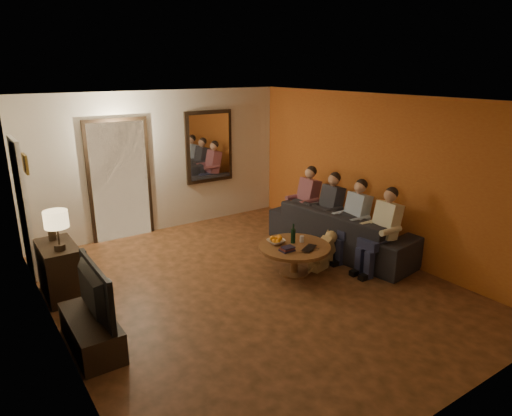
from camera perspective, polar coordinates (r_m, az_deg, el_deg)
floor at (r=6.57m, az=-0.70°, el=-9.87°), size 5.00×6.00×0.01m
ceiling at (r=5.86m, az=-0.80°, el=13.39°), size 5.00×6.00×0.01m
back_wall at (r=8.68m, az=-11.80°, el=5.62°), size 5.00×0.02×2.60m
front_wall at (r=4.10m, az=23.40°, el=-8.70°), size 5.00×0.02×2.60m
left_wall at (r=5.21m, az=-24.34°, el=-3.32°), size 0.02×6.00×2.60m
right_wall at (r=7.71m, az=14.98°, el=3.96°), size 0.02×6.00×2.60m
orange_accent at (r=7.70m, az=14.93°, el=3.95°), size 0.01×6.00×2.60m
kitchen_doorway at (r=8.45m, az=-16.65°, el=3.21°), size 1.00×0.06×2.10m
door_trim at (r=8.44m, az=-16.63°, el=3.20°), size 1.12×0.04×2.22m
fridge_glimpse at (r=8.57m, az=-14.99°, el=2.50°), size 0.45×0.03×1.70m
mirror_frame at (r=9.03m, az=-5.89°, el=7.63°), size 1.00×0.05×1.40m
mirror_glass at (r=9.00m, az=-5.80°, el=7.60°), size 0.86×0.02×1.26m
white_door at (r=7.48m, az=-27.08°, el=0.01°), size 0.06×0.85×2.04m
framed_art at (r=6.33m, az=-26.90°, el=4.96°), size 0.03×0.28×0.24m
art_canvas at (r=6.33m, az=-26.77°, el=4.98°), size 0.01×0.22×0.18m
dresser at (r=6.75m, az=-23.30°, el=-7.16°), size 0.45×0.83×0.74m
table_lamp at (r=6.32m, az=-23.57°, el=-2.58°), size 0.30×0.30×0.54m
flower_vase at (r=6.75m, az=-24.27°, el=-1.91°), size 0.14×0.14×0.44m
tv_stand at (r=5.54m, az=-19.86°, el=-14.41°), size 0.45×1.09×0.36m
tv at (r=5.31m, az=-20.41°, el=-9.88°), size 1.07×0.14×0.61m
sofa at (r=7.82m, az=10.95°, el=-2.61°), size 2.73×1.38×0.76m
person_a at (r=7.11m, az=15.58°, el=-3.09°), size 0.60×0.40×1.20m
person_b at (r=7.48m, az=12.11°, el=-1.81°), size 0.60×0.40×1.20m
person_c at (r=7.89m, az=8.99°, el=-0.65°), size 0.60×0.40×1.20m
person_d at (r=8.31m, az=6.18°, el=0.40°), size 0.60×0.40×1.20m
dog at (r=7.15m, az=8.31°, el=-5.27°), size 0.60×0.36×0.56m
coffee_table at (r=6.91m, az=4.79°, el=-6.43°), size 1.36×1.36×0.45m
bowl at (r=6.87m, az=2.52°, el=-4.22°), size 0.26×0.26×0.06m
oranges at (r=6.85m, az=2.53°, el=-3.69°), size 0.20×0.20×0.08m
wine_bottle at (r=6.87m, az=4.67°, el=-3.16°), size 0.07×0.07×0.31m
wine_glass at (r=6.95m, az=5.75°, el=-3.87°), size 0.06×0.06×0.10m
book_stack at (r=6.61m, az=3.90°, el=-5.10°), size 0.20×0.15×0.07m
laptop at (r=6.69m, az=7.02°, el=-5.14°), size 0.39×0.34×0.03m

